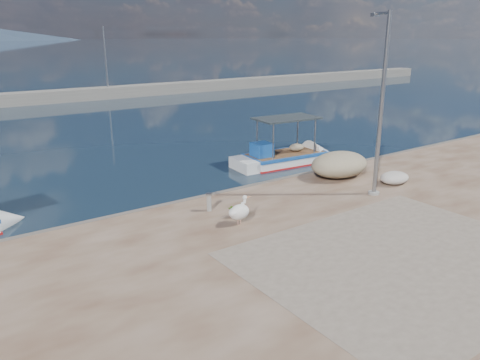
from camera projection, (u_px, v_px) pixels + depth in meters
name	position (u px, v px, depth m)	size (l,w,h in m)	color
ground	(306.00, 246.00, 15.40)	(1400.00, 1400.00, 0.00)	#162635
quay_patch	(404.00, 258.00, 13.46)	(9.00, 7.00, 0.01)	gray
breakwater	(30.00, 98.00, 46.42)	(120.00, 2.20, 7.50)	gray
boat_right	(284.00, 160.00, 25.09)	(6.22, 2.50, 2.92)	white
pelican	(240.00, 211.00, 15.72)	(1.03, 0.59, 0.98)	tan
lamp_post	(380.00, 112.00, 17.89)	(0.44, 0.96, 7.00)	gray
bollard_near	(209.00, 201.00, 16.96)	(0.22, 0.22, 0.67)	gray
potted_plant	(234.00, 210.00, 16.39)	(0.46, 0.39, 0.51)	#33722D
net_pile_d	(394.00, 178.00, 20.10)	(1.39, 1.04, 0.52)	silver
net_pile_c	(339.00, 164.00, 21.02)	(2.87, 2.05, 1.13)	#C2B490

